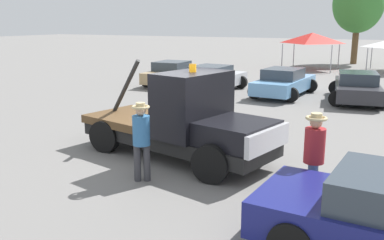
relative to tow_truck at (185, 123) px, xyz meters
name	(u,v)px	position (x,y,z in m)	size (l,w,h in m)	color
ground_plane	(175,156)	(-0.34, 0.08, -0.96)	(160.00, 160.00, 0.00)	slate
tow_truck	(185,123)	(0.00, 0.00, 0.00)	(5.83, 3.03, 2.51)	black
person_near_truck	(314,151)	(3.54, -1.38, 0.12)	(0.41, 0.41, 1.84)	#475B84
person_at_hood	(141,135)	(-0.13, -1.83, 0.10)	(0.40, 0.40, 1.80)	#38383D
parked_car_tan	(173,73)	(-6.81, 11.50, -0.32)	(2.51, 4.50, 1.34)	tan
parked_car_silver	(212,79)	(-3.88, 10.37, -0.32)	(2.62, 4.70, 1.34)	#B7B7BC
parked_car_skyblue	(284,82)	(-0.28, 10.75, -0.32)	(2.57, 4.75, 1.34)	#669ED1
parked_car_charcoal	(357,87)	(3.02, 10.79, -0.32)	(2.89, 4.96, 1.34)	#2D2D33
canopy_tent_red	(312,38)	(-1.50, 22.82, 1.35)	(3.49, 3.49, 2.70)	#9E9EA3
tree_left	(358,4)	(0.80, 28.96, 3.92)	(4.08, 4.08, 7.28)	brown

